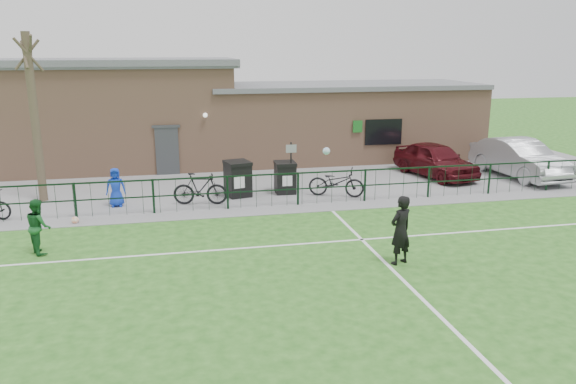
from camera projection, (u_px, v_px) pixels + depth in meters
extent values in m
plane|color=#265D1B|center=(335.00, 306.00, 12.26)|extent=(90.00, 90.00, 0.00)
cube|color=gray|center=(249.00, 173.00, 25.04)|extent=(34.00, 13.00, 0.02)
cube|color=white|center=(271.00, 208.00, 19.64)|extent=(28.00, 0.10, 0.01)
cube|color=white|center=(295.00, 244.00, 16.04)|extent=(28.00, 0.10, 0.01)
cube|color=white|center=(420.00, 297.00, 12.66)|extent=(0.10, 16.00, 0.01)
cube|color=black|center=(270.00, 190.00, 19.68)|extent=(28.00, 0.10, 1.20)
cylinder|color=#46392A|center=(35.00, 119.00, 19.84)|extent=(0.30, 0.30, 6.00)
cube|color=black|center=(238.00, 180.00, 21.07)|extent=(1.01, 1.10, 1.24)
cube|color=black|center=(285.00, 178.00, 21.54)|extent=(0.77, 0.87, 1.12)
cylinder|color=black|center=(291.00, 168.00, 21.24)|extent=(0.08, 0.08, 2.00)
imported|color=#470C12|center=(435.00, 160.00, 24.23)|extent=(2.65, 4.59, 1.47)
imported|color=#9B9DA2|center=(519.00, 158.00, 24.10)|extent=(2.11, 5.05, 1.62)
imported|color=black|center=(200.00, 189.00, 19.90)|extent=(1.99, 0.90, 1.16)
imported|color=black|center=(336.00, 182.00, 21.00)|extent=(2.20, 1.51, 1.09)
imported|color=#1438BE|center=(116.00, 187.00, 19.66)|extent=(0.69, 0.46, 1.38)
imported|color=black|center=(401.00, 230.00, 14.42)|extent=(0.79, 0.67, 1.83)
sphere|color=white|center=(326.00, 151.00, 16.63)|extent=(0.22, 0.22, 0.22)
imported|color=#195825|center=(39.00, 226.00, 15.23)|extent=(0.83, 0.91, 1.52)
sphere|color=white|center=(75.00, 220.00, 17.91)|extent=(0.23, 0.23, 0.23)
cube|color=tan|center=(239.00, 125.00, 27.44)|extent=(24.00, 5.00, 3.50)
cube|color=tan|center=(102.00, 78.00, 25.60)|extent=(11.52, 5.00, 1.20)
cube|color=#57595E|center=(101.00, 62.00, 25.42)|extent=(12.02, 5.40, 0.28)
cube|color=#57595E|center=(343.00, 86.00, 28.04)|extent=(13.44, 5.30, 0.22)
cube|color=#383A3D|center=(167.00, 151.00, 24.52)|extent=(1.00, 0.08, 2.10)
cube|color=black|center=(383.00, 132.00, 26.39)|extent=(1.80, 0.08, 1.20)
cube|color=#19661E|center=(358.00, 126.00, 26.00)|extent=(0.45, 0.04, 0.55)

